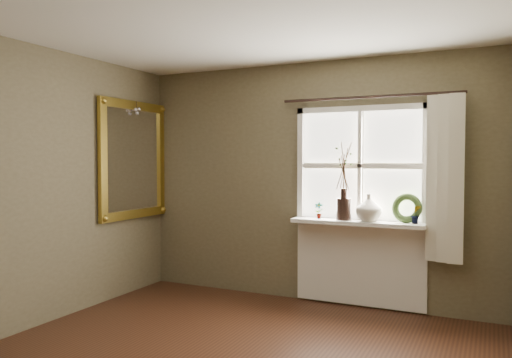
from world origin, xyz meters
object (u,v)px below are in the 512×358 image
object	(u,v)px
dark_jug	(344,209)
cream_vase	(369,208)
wreath	(407,211)
gilt_mirror	(134,160)

from	to	relation	value
dark_jug	cream_vase	distance (m)	0.26
dark_jug	wreath	bearing A→B (deg)	3.66
dark_jug	gilt_mirror	size ratio (longest dim) A/B	0.17
dark_jug	wreath	xyz separation A→B (m)	(0.63, 0.04, 0.00)
dark_jug	gilt_mirror	distance (m)	2.46
cream_vase	wreath	size ratio (longest dim) A/B	0.92
cream_vase	gilt_mirror	xyz separation A→B (m)	(-2.63, -0.42, 0.49)
gilt_mirror	cream_vase	bearing A→B (deg)	9.06
dark_jug	cream_vase	xyz separation A→B (m)	(0.26, 0.00, 0.03)
dark_jug	cream_vase	world-z (taller)	cream_vase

